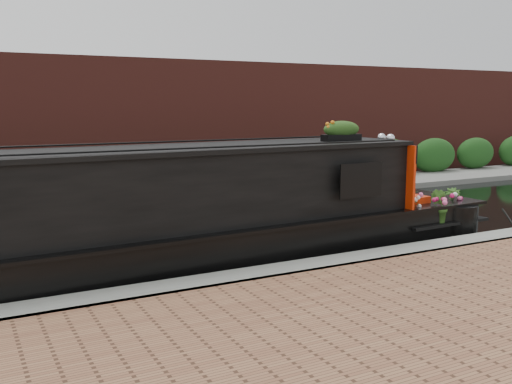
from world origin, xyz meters
name	(u,v)px	position (x,y,z in m)	size (l,w,h in m)	color
ground	(220,236)	(0.00, 0.00, 0.00)	(80.00, 80.00, 0.00)	black
near_bank_coping	(309,280)	(0.00, -3.30, 0.00)	(40.00, 0.60, 0.50)	gray
far_bank_path	(155,204)	(0.00, 4.20, 0.00)	(40.00, 2.40, 0.34)	slate
far_hedge	(144,199)	(0.00, 5.10, 0.00)	(40.00, 1.10, 2.80)	#1B4416
far_brick_wall	(125,189)	(0.00, 7.20, 0.00)	(40.00, 1.00, 8.00)	#5E261F
narrowboat	(206,220)	(-1.06, -1.83, 0.76)	(10.89, 2.36, 2.53)	black
rope_fender	(460,222)	(4.76, -1.83, 0.17)	(0.33, 0.33, 0.36)	brown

